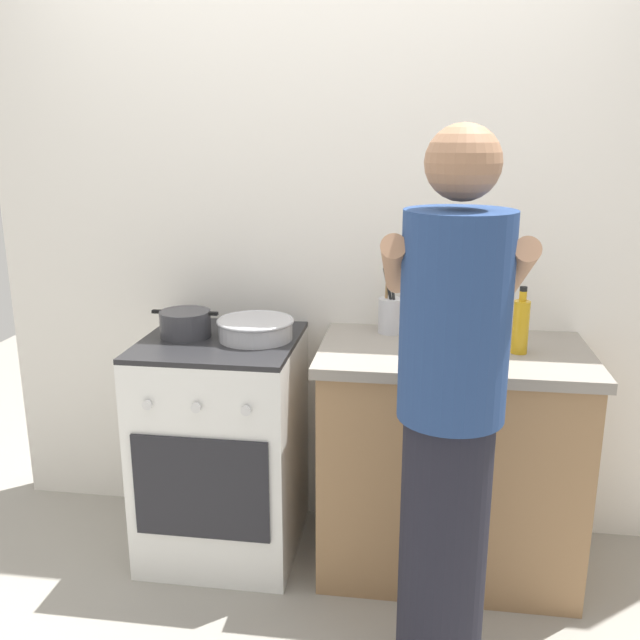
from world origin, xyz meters
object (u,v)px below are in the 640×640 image
object	(u,v)px
oil_bottle	(521,325)
stove_range	(223,445)
utensil_crock	(391,311)
spice_bottle	(448,338)
pot	(185,324)
mixing_bowl	(255,328)
person	(449,429)

from	to	relation	value
oil_bottle	stove_range	bearing A→B (deg)	179.39
utensil_crock	stove_range	bearing A→B (deg)	-163.91
stove_range	spice_bottle	distance (m)	1.00
stove_range	oil_bottle	bearing A→B (deg)	-0.61
pot	spice_bottle	xyz separation A→B (m)	(1.01, -0.01, -0.01)
pot	mixing_bowl	distance (m)	0.28
mixing_bowl	person	bearing A→B (deg)	-42.51
pot	utensil_crock	world-z (taller)	utensil_crock
stove_range	utensil_crock	world-z (taller)	utensil_crock
pot	person	xyz separation A→B (m)	(1.00, -0.65, -0.09)
pot	spice_bottle	distance (m)	1.01
pot	utensil_crock	distance (m)	0.81
stove_range	oil_bottle	world-z (taller)	oil_bottle
mixing_bowl	utensil_crock	distance (m)	0.54
utensil_crock	spice_bottle	xyz separation A→B (m)	(0.22, -0.18, -0.05)
pot	spice_bottle	size ratio (longest dim) A/B	3.32
pot	spice_bottle	world-z (taller)	pot
pot	oil_bottle	distance (m)	1.27
stove_range	person	size ratio (longest dim) A/B	0.53
utensil_crock	oil_bottle	distance (m)	0.52
oil_bottle	person	size ratio (longest dim) A/B	0.15
pot	oil_bottle	size ratio (longest dim) A/B	1.08
stove_range	mixing_bowl	size ratio (longest dim) A/B	2.99
spice_bottle	oil_bottle	size ratio (longest dim) A/B	0.32
pot	oil_bottle	xyz separation A→B (m)	(1.27, -0.03, 0.05)
pot	utensil_crock	bearing A→B (deg)	12.07
oil_bottle	person	bearing A→B (deg)	-113.36
spice_bottle	oil_bottle	world-z (taller)	oil_bottle
mixing_bowl	oil_bottle	xyz separation A→B (m)	(0.99, -0.04, 0.06)
utensil_crock	spice_bottle	world-z (taller)	utensil_crock
mixing_bowl	oil_bottle	size ratio (longest dim) A/B	1.22
stove_range	person	world-z (taller)	person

